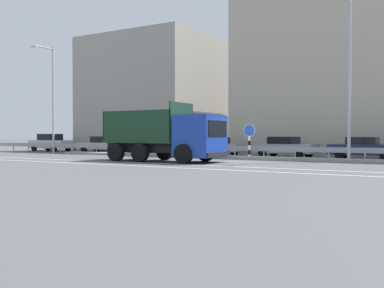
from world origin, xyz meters
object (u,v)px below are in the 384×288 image
Objects in this scene: parked_car_4 at (285,147)px; parked_car_1 at (104,144)px; parked_car_2 at (154,146)px; parked_car_5 at (364,148)px; median_road_sign at (249,141)px; parked_car_3 at (213,146)px; dump_truck at (177,139)px; street_lamp_0 at (52,95)px; street_lamp_1 at (349,72)px; parked_car_0 at (51,143)px.

parked_car_1 is at bearing -85.97° from parked_car_4.
parked_car_1 is at bearing 90.03° from parked_car_2.
parked_car_5 is at bearing -87.01° from parked_car_2.
parked_car_3 is (-4.35, 3.32, -0.46)m from median_road_sign.
parked_car_3 is (10.73, -0.06, -0.01)m from parked_car_1.
dump_truck is at bearing -122.77° from parked_car_1.
street_lamp_0 is 23.35m from street_lamp_1.
parked_car_1 is (-21.01, 3.36, -4.32)m from street_lamp_1.
parked_car_5 is (15.80, 0.09, 0.07)m from parked_car_2.
median_road_sign reaches higher than parked_car_2.
street_lamp_1 is 16.40m from parked_car_2.
street_lamp_0 is at bearing 115.83° from parked_car_2.
parked_car_0 is 1.08× the size of parked_car_5.
parked_car_2 is at bearing 168.67° from street_lamp_1.
parked_car_0 is 1.00× the size of parked_car_3.
street_lamp_0 is 19.37m from parked_car_4.
dump_truck reaches higher than parked_car_0.
parked_car_0 is (-21.37, 3.15, -0.35)m from median_road_sign.
parked_car_2 is 0.90× the size of parked_car_3.
parked_car_5 is at bearing -92.48° from parked_car_3.
street_lamp_1 is at bearing -109.69° from parked_car_3.
street_lamp_1 reaches higher than parked_car_1.
parked_car_1 is (2.34, 3.61, -4.11)m from street_lamp_0.
parked_car_4 is at bearing 10.35° from street_lamp_0.
median_road_sign is at bearing 152.37° from dump_truck.
dump_truck is 1.58× the size of parked_car_3.
street_lamp_1 is 2.02× the size of parked_car_0.
parked_car_5 is (0.30, 3.19, -4.31)m from street_lamp_1.
parked_car_1 is (6.29, 0.24, -0.09)m from parked_car_0.
street_lamp_1 is 7.13m from parked_car_4.
parked_car_4 reaches higher than parked_car_5.
parked_car_0 reaches higher than parked_car_5.
parked_car_4 is (3.52, 7.85, -0.59)m from dump_truck.
parked_car_1 reaches higher than parked_car_5.
dump_truck is 1.47× the size of parked_car_1.
dump_truck is 3.29× the size of median_road_sign.
street_lamp_1 reaches higher than street_lamp_0.
parked_car_2 is at bearing 23.16° from street_lamp_0.
street_lamp_0 is 24.25m from parked_car_5.
median_road_sign is 0.48× the size of parked_car_0.
dump_truck reaches higher than parked_car_3.
parked_car_4 is at bearing -93.45° from parked_car_3.
dump_truck is 20.60m from parked_car_0.
street_lamp_1 reaches higher than dump_truck.
parked_car_0 is at bearing -89.75° from parked_car_5.
parked_car_5 is at bearing 95.30° from parked_car_4.
street_lamp_0 is (-15.10, 4.45, 3.51)m from dump_truck.
dump_truck is at bearing -19.42° from parked_car_4.
dump_truck is at bearing 69.21° from parked_car_0.
parked_car_2 is at bearing 161.86° from median_road_sign.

